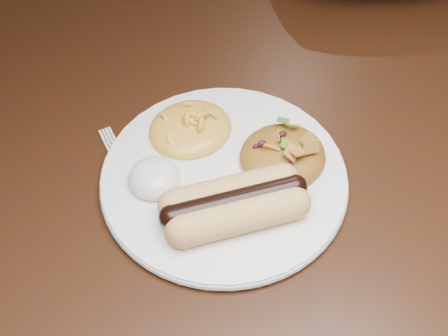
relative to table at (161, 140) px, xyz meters
name	(u,v)px	position (x,y,z in m)	size (l,w,h in m)	color
table	(161,140)	(0.00, 0.00, 0.00)	(1.60, 0.90, 0.75)	black
plate	(224,178)	(0.01, -0.16, 0.10)	(0.24, 0.24, 0.01)	white
hotdog	(234,204)	(0.00, -0.20, 0.12)	(0.12, 0.08, 0.03)	tan
mac_and_cheese	(190,121)	(0.00, -0.09, 0.12)	(0.09, 0.08, 0.03)	yellow
sour_cream	(154,174)	(-0.05, -0.14, 0.12)	(0.05, 0.05, 0.03)	white
taco_salad	(283,151)	(0.07, -0.16, 0.12)	(0.09, 0.08, 0.04)	#B02408
fork	(132,186)	(-0.07, -0.12, 0.09)	(0.02, 0.12, 0.00)	silver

